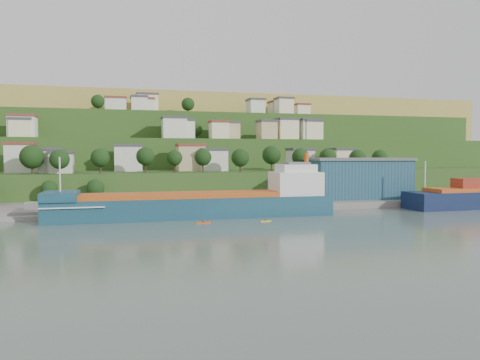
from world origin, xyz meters
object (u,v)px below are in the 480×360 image
object	(u,v)px
warehouse	(357,178)
kayak_orange	(203,222)
caravan	(38,207)
cargo_ship_near	(203,205)

from	to	relation	value
warehouse	kayak_orange	xyz separation A→B (m)	(-55.79, -28.75, -8.17)
caravan	kayak_orange	size ratio (longest dim) A/B	1.62
kayak_orange	cargo_ship_near	bearing A→B (deg)	76.04
warehouse	caravan	distance (m)	95.02
cargo_ship_near	caravan	xyz separation A→B (m)	(-40.54, 9.95, -0.39)
caravan	cargo_ship_near	bearing A→B (deg)	4.77
cargo_ship_near	warehouse	xyz separation A→B (m)	(53.93, 18.23, 5.49)
cargo_ship_near	warehouse	bearing A→B (deg)	19.61
warehouse	caravan	world-z (taller)	warehouse
caravan	kayak_orange	world-z (taller)	caravan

